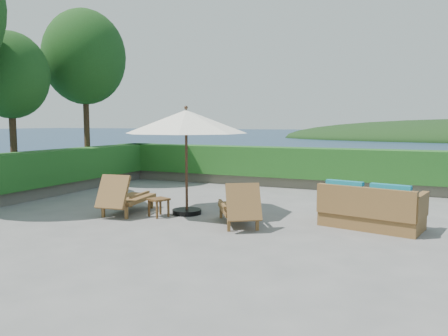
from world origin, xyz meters
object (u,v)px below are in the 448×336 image
at_px(lounge_left, 125,197).
at_px(side_table, 159,202).
at_px(wicker_loveseat, 370,210).
at_px(lounge_right, 239,207).
at_px(patio_umbrella, 186,123).

relative_size(lounge_left, side_table, 3.36).
xyz_separation_m(lounge_left, side_table, (0.90, 0.06, -0.06)).
bearing_deg(wicker_loveseat, side_table, -157.54).
bearing_deg(wicker_loveseat, lounge_right, -148.66).
relative_size(lounge_right, side_table, 3.35).
bearing_deg(side_table, lounge_right, -1.32).
bearing_deg(lounge_right, wicker_loveseat, -11.99).
distance_m(lounge_right, wicker_loveseat, 2.74).
relative_size(patio_umbrella, wicker_loveseat, 1.73).
bearing_deg(lounge_left, side_table, -3.07).
bearing_deg(side_table, lounge_left, -175.98).
height_order(lounge_right, side_table, lounge_right).
distance_m(patio_umbrella, side_table, 1.96).
bearing_deg(lounge_right, side_table, 147.22).
bearing_deg(lounge_left, wicker_loveseat, 2.43).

